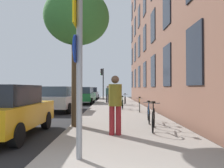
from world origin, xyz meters
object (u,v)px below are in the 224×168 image
Objects in this scene: pedestrian_0 at (115,101)px; bicycle_3 at (123,104)px; car_0 at (7,110)px; traffic_light at (102,78)px; bicycle_4 at (125,100)px; car_2 at (84,95)px; tree_near at (77,20)px; bicycle_2 at (140,106)px; pedestrian_1 at (117,93)px; car_3 at (92,93)px; car_1 at (60,99)px; sign_post at (78,62)px; bicycle_1 at (149,114)px; pedestrian_2 at (108,93)px; bicycle_0 at (153,119)px.

bicycle_3 is at bearing 85.22° from pedestrian_0.
bicycle_3 is 8.87m from car_0.
pedestrian_0 is at bearing -86.71° from traffic_light.
car_2 is at bearing 152.16° from bicycle_4.
tree_near is 1.28× the size of car_0.
pedestrian_1 is (-1.23, 5.35, 0.63)m from bicycle_2.
pedestrian_0 is (-0.68, -8.13, 0.68)m from bicycle_3.
pedestrian_0 is 22.85m from car_3.
car_2 is (-2.69, 14.32, -0.30)m from pedestrian_0.
car_0 is 7.32m from car_1.
tree_near reaches higher than car_0.
pedestrian_1 reaches higher than bicycle_2.
pedestrian_0 is at bearing 70.00° from sign_post.
traffic_light reaches higher than car_0.
pedestrian_2 is (-1.85, 11.99, 0.59)m from bicycle_1.
sign_post is 2.49m from pedestrian_0.
tree_near reaches higher than car_2.
bicycle_4 reaches higher than bicycle_3.
bicycle_1 is (2.23, 4.57, -1.59)m from sign_post.
bicycle_3 is at bearing -85.29° from pedestrian_1.
bicycle_1 is 12.14m from pedestrian_2.
pedestrian_0 is 0.42× the size of car_2.
car_1 is at bearing -134.31° from bicycle_4.
traffic_light is at bearing 93.29° from pedestrian_0.
bicycle_4 is at bearing -53.34° from pedestrian_2.
bicycle_2 is at bearing 58.56° from tree_near.
bicycle_0 is (2.71, -0.75, -3.59)m from tree_near.
bicycle_3 is at bearing 72.59° from tree_near.
pedestrian_0 reaches higher than car_2.
sign_post is 0.79× the size of car_3.
bicycle_1 is at bearing -70.90° from car_2.
car_3 is at bearing 105.67° from pedestrian_1.
car_2 is (-4.30, 7.89, 0.38)m from bicycle_2.
bicycle_2 is at bearing -85.35° from bicycle_4.
car_3 is at bearing 94.35° from sign_post.
tree_near is at bearing 133.28° from pedestrian_0.
pedestrian_1 is at bearing 94.81° from bicycle_0.
bicycle_4 is (2.54, 10.80, -3.60)m from tree_near.
car_3 is (0.70, 22.44, -0.00)m from car_0.
pedestrian_0 reaches higher than pedestrian_2.
pedestrian_2 is 0.40× the size of car_3.
bicycle_3 is 0.87× the size of pedestrian_0.
car_2 reaches higher than bicycle_4.
bicycle_1 is 9.90m from bicycle_4.
bicycle_1 is at bearing 85.52° from bicycle_0.
sign_post is 0.86× the size of traffic_light.
pedestrian_1 is 0.40× the size of car_2.
car_1 is (-0.09, 7.32, 0.00)m from car_0.
car_0 is (-4.82, -2.14, 0.37)m from bicycle_1.
bicycle_0 is 0.38× the size of car_1.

